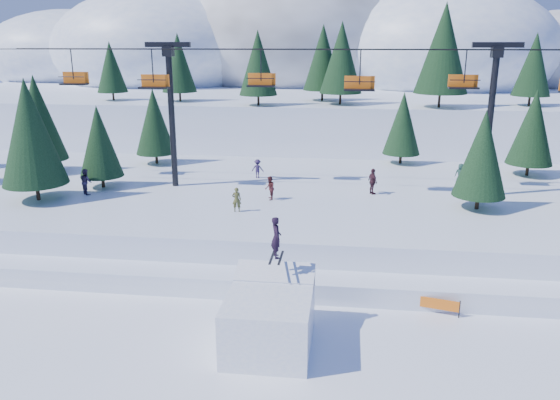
# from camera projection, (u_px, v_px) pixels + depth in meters

# --- Properties ---
(ground) EXTENTS (160.00, 160.00, 0.00)m
(ground) POSITION_uv_depth(u_px,v_px,m) (255.00, 357.00, 23.06)
(ground) COLOR white
(ground) RESTS_ON ground
(mid_shelf) EXTENTS (70.00, 22.00, 2.50)m
(mid_shelf) POSITION_uv_depth(u_px,v_px,m) (296.00, 206.00, 39.85)
(mid_shelf) COLOR white
(mid_shelf) RESTS_ON ground
(berm) EXTENTS (70.00, 6.00, 1.10)m
(berm) POSITION_uv_depth(u_px,v_px,m) (279.00, 269.00, 30.53)
(berm) COLOR white
(berm) RESTS_ON ground
(mountain_ridge) EXTENTS (119.00, 60.46, 26.46)m
(mountain_ridge) POSITION_uv_depth(u_px,v_px,m) (298.00, 61.00, 90.81)
(mountain_ridge) COLOR white
(mountain_ridge) RESTS_ON ground
(jump_kicker) EXTENTS (3.64, 4.96, 5.43)m
(jump_kicker) POSITION_uv_depth(u_px,v_px,m) (270.00, 317.00, 23.66)
(jump_kicker) COLOR white
(jump_kicker) RESTS_ON ground
(chairlift) EXTENTS (46.00, 3.21, 10.28)m
(chairlift) POSITION_uv_depth(u_px,v_px,m) (320.00, 94.00, 37.43)
(chairlift) COLOR black
(chairlift) RESTS_ON mid_shelf
(conifer_stand) EXTENTS (62.16, 18.41, 8.89)m
(conifer_stand) POSITION_uv_depth(u_px,v_px,m) (328.00, 129.00, 38.67)
(conifer_stand) COLOR black
(conifer_stand) RESTS_ON mid_shelf
(distant_skiers) EXTENTS (27.46, 9.39, 1.84)m
(distant_skiers) POSITION_uv_depth(u_px,v_px,m) (269.00, 180.00, 38.89)
(distant_skiers) COLOR #4D4D23
(distant_skiers) RESTS_ON mid_shelf
(banner_near) EXTENTS (2.78, 0.73, 0.90)m
(banner_near) POSITION_uv_depth(u_px,v_px,m) (430.00, 303.00, 26.66)
(banner_near) COLOR black
(banner_near) RESTS_ON ground
(banner_far) EXTENTS (2.75, 0.84, 0.90)m
(banner_far) POSITION_uv_depth(u_px,v_px,m) (479.00, 300.00, 26.95)
(banner_far) COLOR black
(banner_far) RESTS_ON ground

